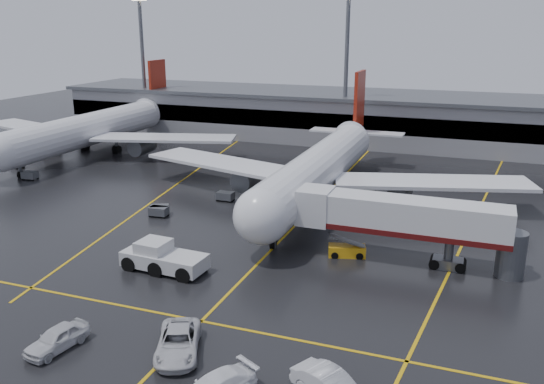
% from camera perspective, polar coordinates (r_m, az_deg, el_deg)
% --- Properties ---
extents(ground, '(220.00, 220.00, 0.00)m').
position_cam_1_polar(ground, '(61.19, 2.41, -3.28)').
color(ground, black).
rests_on(ground, ground).
extents(apron_line_centre, '(0.25, 90.00, 0.02)m').
position_cam_1_polar(apron_line_centre, '(61.19, 2.41, -3.27)').
color(apron_line_centre, gold).
rests_on(apron_line_centre, ground).
extents(apron_line_stop, '(60.00, 0.25, 0.02)m').
position_cam_1_polar(apron_line_stop, '(42.63, -7.07, -12.67)').
color(apron_line_stop, gold).
rests_on(apron_line_stop, ground).
extents(apron_line_left, '(9.99, 69.35, 0.02)m').
position_cam_1_polar(apron_line_left, '(77.77, -9.38, 0.85)').
color(apron_line_left, gold).
rests_on(apron_line_left, ground).
extents(apron_line_right, '(7.57, 69.64, 0.02)m').
position_cam_1_polar(apron_line_right, '(68.02, 19.72, -2.21)').
color(apron_line_right, gold).
rests_on(apron_line_right, ground).
extents(terminal, '(122.00, 19.00, 8.60)m').
position_cam_1_polar(terminal, '(105.52, 10.65, 7.30)').
color(terminal, gray).
rests_on(terminal, ground).
extents(light_mast_left, '(3.00, 1.20, 25.45)m').
position_cam_1_polar(light_mast_left, '(115.50, -12.78, 13.03)').
color(light_mast_left, '#595B60').
rests_on(light_mast_left, ground).
extents(light_mast_mid, '(3.00, 1.20, 25.45)m').
position_cam_1_polar(light_mast_mid, '(99.61, 7.44, 12.79)').
color(light_mast_mid, '#595B60').
rests_on(light_mast_mid, ground).
extents(main_airliner, '(48.80, 45.60, 14.10)m').
position_cam_1_polar(main_airliner, '(68.88, 4.97, 2.59)').
color(main_airliner, silver).
rests_on(main_airliner, ground).
extents(second_airliner, '(48.80, 45.60, 14.10)m').
position_cam_1_polar(second_airliner, '(98.42, -17.35, 6.12)').
color(second_airliner, silver).
rests_on(second_airliner, ground).
extents(jet_bridge, '(19.90, 3.40, 6.05)m').
position_cam_1_polar(jet_bridge, '(51.92, 12.92, -2.77)').
color(jet_bridge, silver).
rests_on(jet_bridge, ground).
extents(pushback_tractor, '(7.64, 3.62, 2.67)m').
position_cam_1_polar(pushback_tractor, '(50.87, -10.88, -6.52)').
color(pushback_tractor, '#BEBEC0').
rests_on(pushback_tractor, ground).
extents(belt_loader, '(3.64, 2.34, 2.14)m').
position_cam_1_polar(belt_loader, '(53.43, 7.48, -5.83)').
color(belt_loader, orange).
rests_on(belt_loader, ground).
extents(service_van_a, '(4.72, 6.33, 1.60)m').
position_cam_1_polar(service_van_a, '(38.80, -9.35, -14.60)').
color(service_van_a, silver).
rests_on(service_van_a, ground).
extents(service_van_d, '(2.54, 4.77, 1.55)m').
position_cam_1_polar(service_van_d, '(41.31, -20.66, -13.51)').
color(service_van_d, silver).
rests_on(service_van_d, ground).
extents(baggage_cart_a, '(2.10, 1.46, 1.12)m').
position_cam_1_polar(baggage_cart_a, '(64.76, -11.24, -1.88)').
color(baggage_cart_a, '#595B60').
rests_on(baggage_cart_a, ground).
extents(baggage_cart_b, '(2.36, 2.02, 1.12)m').
position_cam_1_polar(baggage_cart_b, '(65.33, -11.16, -1.71)').
color(baggage_cart_b, '#595B60').
rests_on(baggage_cart_b, ground).
extents(baggage_cart_c, '(2.01, 1.32, 1.12)m').
position_cam_1_polar(baggage_cart_c, '(69.31, -4.68, -0.38)').
color(baggage_cart_c, '#595B60').
rests_on(baggage_cart_c, ground).
extents(baggage_cart_d, '(2.31, 1.87, 1.12)m').
position_cam_1_polar(baggage_cart_d, '(92.99, -24.09, 2.59)').
color(baggage_cart_d, '#595B60').
rests_on(baggage_cart_d, ground).
extents(baggage_cart_e, '(2.10, 1.45, 1.12)m').
position_cam_1_polar(baggage_cart_e, '(85.32, -23.02, 1.56)').
color(baggage_cart_e, '#595B60').
rests_on(baggage_cart_e, ground).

